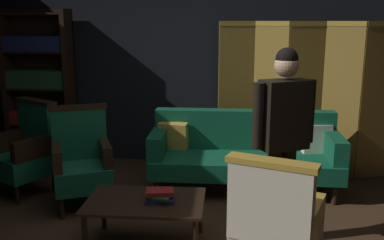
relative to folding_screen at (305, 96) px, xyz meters
name	(u,v)px	position (x,y,z in m)	size (l,w,h in m)	color
back_wall	(202,59)	(-1.30, 0.40, 0.41)	(7.20, 0.10, 2.80)	black
folding_screen	(305,96)	(0.00, 0.00, 0.00)	(2.15, 0.40, 1.90)	olive
bookshelf	(40,84)	(-3.45, 0.14, 0.09)	(0.90, 0.32, 2.05)	black
velvet_couch	(244,150)	(-0.75, -0.60, -0.53)	(2.12, 0.78, 0.88)	black
coffee_table	(145,205)	(-1.64, -2.01, -0.61)	(1.00, 0.64, 0.42)	black
armchair_gilt_accent	(275,228)	(-0.60, -2.58, -0.50)	(0.75, 0.75, 1.04)	#B78E33
armchair_wing_left	(82,160)	(-2.46, -1.21, -0.50)	(0.76, 0.75, 1.04)	black
armchair_wing_right	(27,150)	(-3.19, -0.91, -0.50)	(0.80, 0.79, 1.04)	black
standing_figure	(283,129)	(-0.48, -1.85, 0.04)	(0.54, 0.37, 1.70)	black
book_navy_cloth	(160,199)	(-1.51, -2.03, -0.55)	(0.24, 0.16, 0.04)	navy
book_green_cloth	(160,196)	(-1.51, -2.03, -0.52)	(0.19, 0.18, 0.03)	#1E4C28
book_red_leather	(160,192)	(-1.51, -2.03, -0.48)	(0.23, 0.15, 0.04)	maroon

